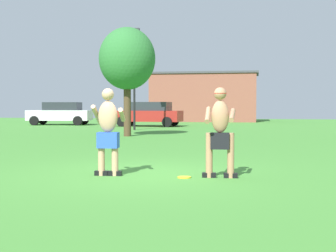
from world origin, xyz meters
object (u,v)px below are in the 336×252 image
frisbee (184,177)px  tree_left_field (127,59)px  lamp_post (134,68)px  player_in_blue (108,129)px  car_white_near_post (60,113)px  player_with_cap (220,128)px  car_red_mid_lot (149,114)px

frisbee → tree_left_field: bearing=110.0°
lamp_post → tree_left_field: size_ratio=1.17×
player_in_blue → lamp_post: (-3.79, 16.94, 2.54)m
car_white_near_post → lamp_post: 9.41m
player_in_blue → car_white_near_post: player_in_blue is taller
car_white_near_post → player_in_blue: bearing=-65.1°
player_in_blue → car_white_near_post: size_ratio=0.38×
player_with_cap → player_in_blue: player_with_cap is taller
frisbee → car_red_mid_lot: 22.51m
player_in_blue → car_red_mid_lot: size_ratio=0.38×
player_in_blue → tree_left_field: 12.24m
player_with_cap → car_white_near_post: 26.10m
car_red_mid_lot → frisbee: bearing=-75.8°
car_red_mid_lot → lamp_post: bearing=-87.0°
player_with_cap → car_red_mid_lot: bearing=105.9°
car_white_near_post → tree_left_field: bearing=-55.1°
player_in_blue → tree_left_field: size_ratio=0.35×
player_in_blue → car_red_mid_lot: (-4.04, 21.76, -0.07)m
player_in_blue → tree_left_field: (-2.76, 11.66, 2.48)m
car_white_near_post → lamp_post: (6.81, -5.94, 2.61)m
car_red_mid_lot → tree_left_field: size_ratio=0.93×
player_in_blue → tree_left_field: tree_left_field is taller
player_in_blue → frisbee: 1.73m
player_in_blue → lamp_post: size_ratio=0.30×
frisbee → car_red_mid_lot: size_ratio=0.06×
car_white_near_post → tree_left_field: tree_left_field is taller
lamp_post → tree_left_field: bearing=-79.0°
player_with_cap → tree_left_field: 12.80m
player_with_cap → lamp_post: 18.03m
car_red_mid_lot → car_white_near_post: bearing=170.3°
car_white_near_post → frisbee: bearing=-62.2°
car_white_near_post → car_red_mid_lot: 6.66m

